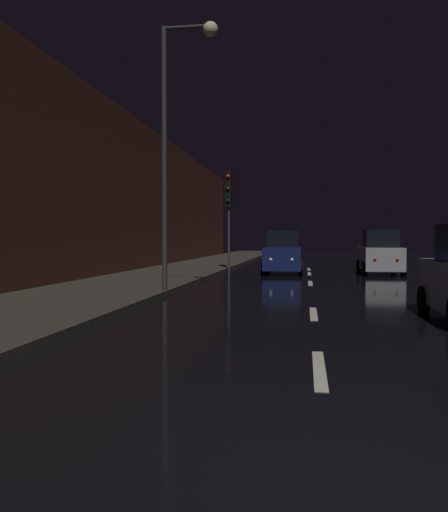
{
  "coord_description": "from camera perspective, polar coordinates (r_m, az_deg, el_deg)",
  "views": [
    {
      "loc": [
        -0.18,
        -4.24,
        1.7
      ],
      "look_at": [
        -3.42,
        17.67,
        1.01
      ],
      "focal_mm": 38.81,
      "sensor_mm": 36.0,
      "label": 1
    }
  ],
  "objects": [
    {
      "name": "car_approaching_headlights",
      "position": [
        27.21,
        6.11,
        0.23
      ],
      "size": [
        1.93,
        4.18,
        2.1
      ],
      "rotation": [
        0.0,
        0.0,
        -1.57
      ],
      "color": "#141E51",
      "rests_on": "ground"
    },
    {
      "name": "lane_centerline",
      "position": [
        19.88,
        8.92,
        -3.12
      ],
      "size": [
        0.16,
        25.93,
        0.01
      ],
      "color": "beige",
      "rests_on": "ground"
    },
    {
      "name": "building_facade_left",
      "position": [
        26.84,
        -11.0,
        6.47
      ],
      "size": [
        0.8,
        63.0,
        7.81
      ],
      "primitive_type": "cube",
      "color": "#472319",
      "rests_on": "ground"
    },
    {
      "name": "ground",
      "position": [
        28.79,
        8.77,
        -1.63
      ],
      "size": [
        25.32,
        84.0,
        0.02
      ],
      "primitive_type": "cube",
      "color": "black"
    },
    {
      "name": "car_parked_right_far",
      "position": [
        27.6,
        15.79,
        0.2
      ],
      "size": [
        1.93,
        4.18,
        2.11
      ],
      "rotation": [
        0.0,
        0.0,
        1.57
      ],
      "color": "#A5A8AD",
      "rests_on": "ground"
    },
    {
      "name": "sidewalk_left",
      "position": [
        29.46,
        -3.91,
        -1.37
      ],
      "size": [
        4.4,
        84.0,
        0.15
      ],
      "primitive_type": "cube",
      "color": "#38332B",
      "rests_on": "ground"
    },
    {
      "name": "streetlamp_overhead",
      "position": [
        16.9,
        -4.75,
        13.9
      ],
      "size": [
        1.7,
        0.44,
        8.04
      ],
      "color": "#2D2D30",
      "rests_on": "ground"
    },
    {
      "name": "traffic_light_far_left",
      "position": [
        28.96,
        0.49,
        6.03
      ],
      "size": [
        0.34,
        0.47,
        5.24
      ],
      "rotation": [
        0.0,
        0.0,
        -1.67
      ],
      "color": "#38383A",
      "rests_on": "ground"
    }
  ]
}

